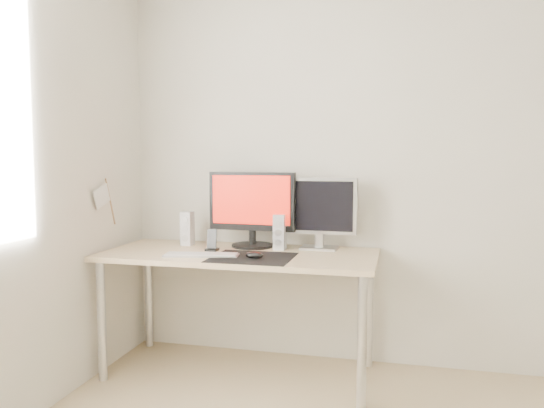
{
  "coord_description": "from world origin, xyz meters",
  "views": [
    {
      "loc": [
        -0.01,
        -1.56,
        1.28
      ],
      "look_at": [
        -0.76,
        1.49,
        1.01
      ],
      "focal_mm": 35.0,
      "sensor_mm": 36.0,
      "label": 1
    }
  ],
  "objects_px": {
    "keyboard": "(201,255)",
    "speaker_right": "(280,232)",
    "mouse": "(254,255)",
    "second_monitor": "(319,210)",
    "phone_dock": "(212,244)",
    "desk": "(239,265)",
    "speaker_left": "(187,228)",
    "main_monitor": "(252,206)"
  },
  "relations": [
    {
      "from": "mouse",
      "to": "speaker_left",
      "type": "relative_size",
      "value": 0.47
    },
    {
      "from": "second_monitor",
      "to": "phone_dock",
      "type": "xyz_separation_m",
      "value": [
        -0.61,
        -0.21,
        -0.2
      ]
    },
    {
      "from": "speaker_right",
      "to": "keyboard",
      "type": "height_order",
      "value": "speaker_right"
    },
    {
      "from": "main_monitor",
      "to": "keyboard",
      "type": "distance_m",
      "value": 0.48
    },
    {
      "from": "second_monitor",
      "to": "main_monitor",
      "type": "bearing_deg",
      "value": -176.86
    },
    {
      "from": "speaker_left",
      "to": "speaker_right",
      "type": "bearing_deg",
      "value": -1.59
    },
    {
      "from": "main_monitor",
      "to": "speaker_left",
      "type": "relative_size",
      "value": 2.57
    },
    {
      "from": "speaker_right",
      "to": "second_monitor",
      "type": "bearing_deg",
      "value": 16.78
    },
    {
      "from": "main_monitor",
      "to": "keyboard",
      "type": "bearing_deg",
      "value": -117.77
    },
    {
      "from": "speaker_right",
      "to": "main_monitor",
      "type": "bearing_deg",
      "value": 165.99
    },
    {
      "from": "phone_dock",
      "to": "main_monitor",
      "type": "bearing_deg",
      "value": 43.53
    },
    {
      "from": "mouse",
      "to": "keyboard",
      "type": "distance_m",
      "value": 0.31
    },
    {
      "from": "second_monitor",
      "to": "speaker_right",
      "type": "bearing_deg",
      "value": -163.22
    },
    {
      "from": "main_monitor",
      "to": "speaker_right",
      "type": "height_order",
      "value": "main_monitor"
    },
    {
      "from": "second_monitor",
      "to": "speaker_left",
      "type": "bearing_deg",
      "value": -176.39
    },
    {
      "from": "speaker_left",
      "to": "keyboard",
      "type": "xyz_separation_m",
      "value": [
        0.23,
        -0.34,
        -0.1
      ]
    },
    {
      "from": "desk",
      "to": "speaker_left",
      "type": "height_order",
      "value": "speaker_left"
    },
    {
      "from": "phone_dock",
      "to": "mouse",
      "type": "bearing_deg",
      "value": -30.5
    },
    {
      "from": "main_monitor",
      "to": "keyboard",
      "type": "xyz_separation_m",
      "value": [
        -0.19,
        -0.37,
        -0.25
      ]
    },
    {
      "from": "second_monitor",
      "to": "keyboard",
      "type": "height_order",
      "value": "second_monitor"
    },
    {
      "from": "mouse",
      "to": "keyboard",
      "type": "height_order",
      "value": "mouse"
    },
    {
      "from": "second_monitor",
      "to": "phone_dock",
      "type": "bearing_deg",
      "value": -161.22
    },
    {
      "from": "keyboard",
      "to": "phone_dock",
      "type": "bearing_deg",
      "value": 90.88
    },
    {
      "from": "mouse",
      "to": "speaker_right",
      "type": "height_order",
      "value": "speaker_right"
    },
    {
      "from": "desk",
      "to": "phone_dock",
      "type": "xyz_separation_m",
      "value": [
        -0.17,
        0.01,
        0.12
      ]
    },
    {
      "from": "mouse",
      "to": "phone_dock",
      "type": "relative_size",
      "value": 0.78
    },
    {
      "from": "desk",
      "to": "keyboard",
      "type": "relative_size",
      "value": 3.69
    },
    {
      "from": "keyboard",
      "to": "speaker_right",
      "type": "bearing_deg",
      "value": 40.06
    },
    {
      "from": "desk",
      "to": "speaker_left",
      "type": "relative_size",
      "value": 7.46
    },
    {
      "from": "speaker_right",
      "to": "phone_dock",
      "type": "relative_size",
      "value": 1.66
    },
    {
      "from": "desk",
      "to": "phone_dock",
      "type": "distance_m",
      "value": 0.21
    },
    {
      "from": "mouse",
      "to": "phone_dock",
      "type": "bearing_deg",
      "value": 149.5
    },
    {
      "from": "mouse",
      "to": "second_monitor",
      "type": "bearing_deg",
      "value": 52.76
    },
    {
      "from": "speaker_right",
      "to": "keyboard",
      "type": "distance_m",
      "value": 0.51
    },
    {
      "from": "keyboard",
      "to": "mouse",
      "type": "bearing_deg",
      "value": -0.88
    },
    {
      "from": "speaker_right",
      "to": "desk",
      "type": "bearing_deg",
      "value": -144.13
    },
    {
      "from": "desk",
      "to": "speaker_right",
      "type": "xyz_separation_m",
      "value": [
        0.21,
        0.15,
        0.19
      ]
    },
    {
      "from": "speaker_left",
      "to": "keyboard",
      "type": "bearing_deg",
      "value": -56.09
    },
    {
      "from": "keyboard",
      "to": "phone_dock",
      "type": "distance_m",
      "value": 0.18
    },
    {
      "from": "mouse",
      "to": "second_monitor",
      "type": "xyz_separation_m",
      "value": [
        0.3,
        0.39,
        0.22
      ]
    },
    {
      "from": "speaker_left",
      "to": "phone_dock",
      "type": "relative_size",
      "value": 1.66
    },
    {
      "from": "desk",
      "to": "phone_dock",
      "type": "bearing_deg",
      "value": 176.31
    }
  ]
}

